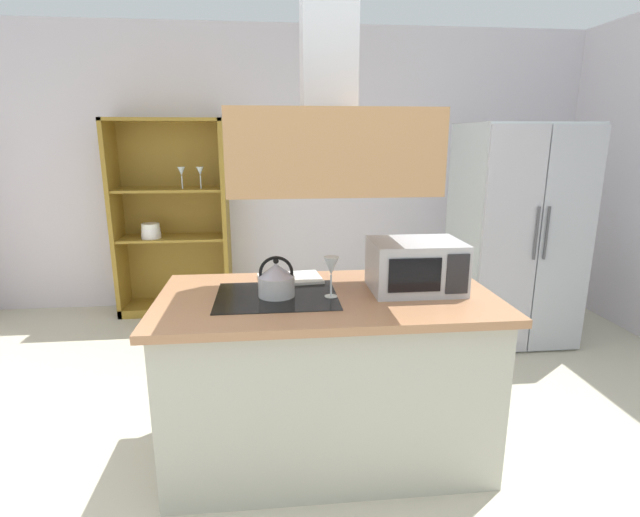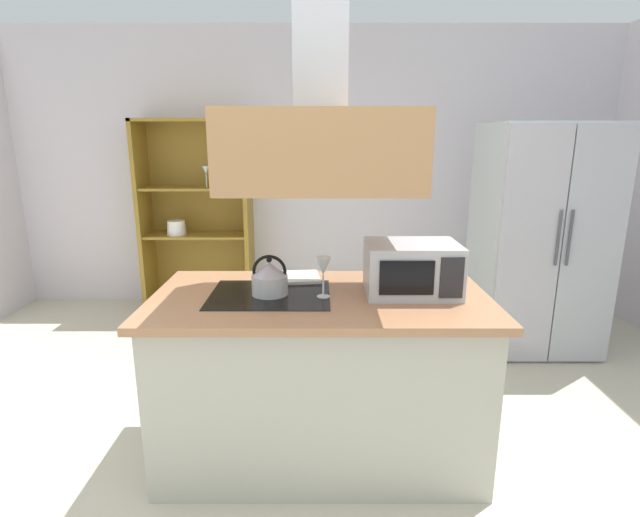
# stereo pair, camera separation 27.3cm
# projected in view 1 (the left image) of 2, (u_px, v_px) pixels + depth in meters

# --- Properties ---
(ground_plane) EXTENTS (7.80, 7.80, 0.00)m
(ground_plane) POSITION_uv_depth(u_px,v_px,m) (320.00, 504.00, 2.25)
(ground_plane) COLOR beige
(wall_back) EXTENTS (6.00, 0.12, 2.70)m
(wall_back) POSITION_uv_depth(u_px,v_px,m) (289.00, 170.00, 4.81)
(wall_back) COLOR silver
(wall_back) RESTS_ON ground
(kitchen_island) EXTENTS (1.69, 0.88, 0.90)m
(kitchen_island) POSITION_uv_depth(u_px,v_px,m) (327.00, 375.00, 2.53)
(kitchen_island) COLOR #B3B2A2
(kitchen_island) RESTS_ON ground
(range_hood) EXTENTS (0.90, 0.70, 1.27)m
(range_hood) POSITION_uv_depth(u_px,v_px,m) (328.00, 124.00, 2.22)
(range_hood) COLOR tan
(refrigerator) EXTENTS (0.90, 0.77, 1.78)m
(refrigerator) POSITION_uv_depth(u_px,v_px,m) (515.00, 235.00, 3.96)
(refrigerator) COLOR #B4BEBF
(refrigerator) RESTS_ON ground
(dish_cabinet) EXTENTS (1.06, 0.40, 1.84)m
(dish_cabinet) POSITION_uv_depth(u_px,v_px,m) (173.00, 229.00, 4.62)
(dish_cabinet) COLOR olive
(dish_cabinet) RESTS_ON ground
(kettle) EXTENTS (0.18, 0.18, 0.20)m
(kettle) POSITION_uv_depth(u_px,v_px,m) (276.00, 280.00, 2.38)
(kettle) COLOR silver
(kettle) RESTS_ON kitchen_island
(cutting_board) EXTENTS (0.37, 0.28, 0.02)m
(cutting_board) POSITION_uv_depth(u_px,v_px,m) (290.00, 279.00, 2.67)
(cutting_board) COLOR white
(cutting_board) RESTS_ON kitchen_island
(microwave) EXTENTS (0.46, 0.35, 0.26)m
(microwave) POSITION_uv_depth(u_px,v_px,m) (416.00, 266.00, 2.47)
(microwave) COLOR #B7BABF
(microwave) RESTS_ON kitchen_island
(wine_glass_on_counter) EXTENTS (0.08, 0.08, 0.21)m
(wine_glass_on_counter) POSITION_uv_depth(u_px,v_px,m) (331.00, 268.00, 2.35)
(wine_glass_on_counter) COLOR silver
(wine_glass_on_counter) RESTS_ON kitchen_island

